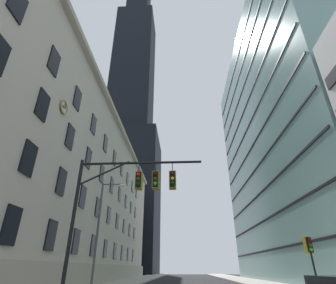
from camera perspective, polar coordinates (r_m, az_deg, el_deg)
The scene contains 6 objects.
station_building at distance 41.55m, azimuth -22.10°, elevation -10.76°, with size 15.37×61.11×23.27m.
dark_skyscraper at distance 114.43m, azimuth -8.10°, elevation 9.80°, with size 24.54×24.54×232.83m.
glass_office_midrise at distance 49.40m, azimuth 27.77°, elevation 1.25°, with size 17.88×43.91×44.28m.
traffic_signal_mast at distance 14.91m, azimuth -8.21°, elevation -11.04°, with size 7.35×0.63×7.49m.
traffic_light_near_right at distance 20.12m, azimuth 29.03°, elevation -20.05°, with size 0.40×0.63×3.48m.
street_lamppost at distance 23.01m, azimuth -14.63°, elevation -17.22°, with size 2.12×0.32×8.46m.
Camera 1 is at (-1.00, -11.89, 1.76)m, focal length 27.26 mm.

